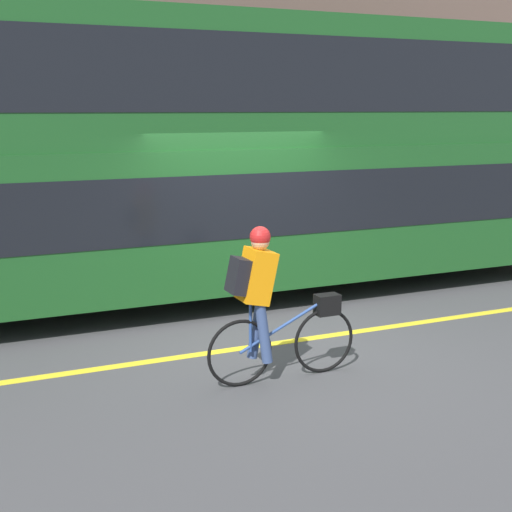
{
  "coord_description": "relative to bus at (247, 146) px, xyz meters",
  "views": [
    {
      "loc": [
        -3.53,
        -7.42,
        2.82
      ],
      "look_at": [
        -0.04,
        0.52,
        1.0
      ],
      "focal_mm": 50.0,
      "sensor_mm": 36.0,
      "label": 1
    }
  ],
  "objects": [
    {
      "name": "road_center_line",
      "position": [
        -0.65,
        -2.38,
        -2.25
      ],
      "size": [
        50.0,
        0.14,
        0.01
      ],
      "primitive_type": "cube",
      "color": "yellow",
      "rests_on": "ground_plane"
    },
    {
      "name": "sidewalk_curb",
      "position": [
        -0.65,
        2.56,
        -2.2
      ],
      "size": [
        60.0,
        2.07,
        0.1
      ],
      "color": "#A8A399",
      "rests_on": "ground_plane"
    },
    {
      "name": "building_facade",
      "position": [
        -0.65,
        3.75,
        2.33
      ],
      "size": [
        60.0,
        0.3,
        9.16
      ],
      "color": "brown",
      "rests_on": "ground_plane"
    },
    {
      "name": "bus",
      "position": [
        0.0,
        0.0,
        0.0
      ],
      "size": [
        11.54,
        2.53,
        4.05
      ],
      "color": "black",
      "rests_on": "ground_plane"
    },
    {
      "name": "street_sign_post",
      "position": [
        -1.32,
        2.45,
        -0.81
      ],
      "size": [
        0.36,
        0.09,
        2.39
      ],
      "color": "#59595B",
      "rests_on": "sidewalk_curb"
    },
    {
      "name": "ground_plane",
      "position": [
        -0.65,
        -2.42,
        -2.25
      ],
      "size": [
        80.0,
        80.0,
        0.0
      ],
      "primitive_type": "plane",
      "color": "#424244"
    },
    {
      "name": "cyclist_on_bike",
      "position": [
        -1.24,
        -3.45,
        -1.36
      ],
      "size": [
        1.69,
        0.32,
        1.65
      ],
      "color": "black",
      "rests_on": "ground_plane"
    }
  ]
}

